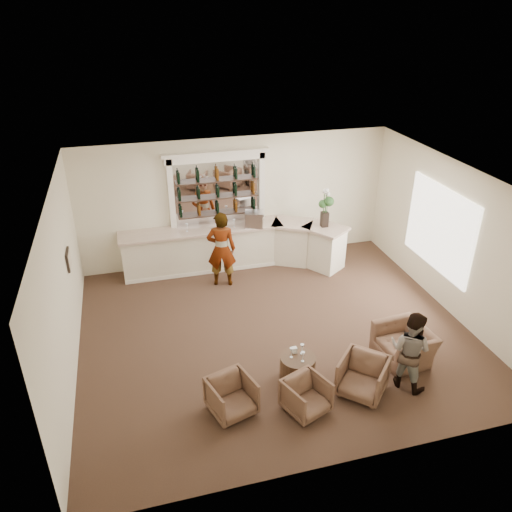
{
  "coord_description": "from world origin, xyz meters",
  "views": [
    {
      "loc": [
        -2.64,
        -8.25,
        6.3
      ],
      "look_at": [
        -0.17,
        0.9,
        1.37
      ],
      "focal_mm": 35.0,
      "sensor_mm": 36.0,
      "label": 1
    }
  ],
  "objects": [
    {
      "name": "bar_counter",
      "position": [
        -0.16,
        3.0,
        0.57
      ],
      "size": [
        5.72,
        1.8,
        1.14
      ],
      "color": "white",
      "rests_on": "ground"
    },
    {
      "name": "flower_vase",
      "position": [
        2.03,
        2.45,
        1.71
      ],
      "size": [
        0.27,
        0.27,
        1.02
      ],
      "color": "black",
      "rests_on": "bar_counter"
    },
    {
      "name": "wine_glass_tbl_b",
      "position": [
        0.06,
        -1.45,
        0.6
      ],
      "size": [
        0.07,
        0.07,
        0.21
      ],
      "primitive_type": null,
      "color": "white",
      "rests_on": "cocktail_table"
    },
    {
      "name": "cocktail_table",
      "position": [
        -0.04,
        -1.53,
        0.25
      ],
      "size": [
        0.65,
        0.65,
        0.5
      ],
      "primitive_type": "cylinder",
      "color": "#472F1F",
      "rests_on": "ground"
    },
    {
      "name": "espresso_machine",
      "position": [
        0.32,
        2.92,
        1.34
      ],
      "size": [
        0.53,
        0.48,
        0.39
      ],
      "primitive_type": "cube",
      "rotation": [
        0.0,
        0.0,
        -0.28
      ],
      "color": "#BBBBC0",
      "rests_on": "bar_counter"
    },
    {
      "name": "guest",
      "position": [
        1.81,
        -2.18,
        0.77
      ],
      "size": [
        0.91,
        0.95,
        1.54
      ],
      "primitive_type": "imported",
      "rotation": [
        0.0,
        0.0,
        2.2
      ],
      "color": "gray",
      "rests_on": "ground"
    },
    {
      "name": "room_shell",
      "position": [
        0.16,
        0.71,
        2.34
      ],
      "size": [
        8.04,
        7.02,
        3.32
      ],
      "color": "#F0E6C7",
      "rests_on": "ground"
    },
    {
      "name": "back_bar_alcove",
      "position": [
        -0.5,
        3.41,
        2.03
      ],
      "size": [
        2.64,
        0.25,
        3.0
      ],
      "color": "white",
      "rests_on": "ground"
    },
    {
      "name": "napkin_holder",
      "position": [
        -0.06,
        -1.39,
        0.56
      ],
      "size": [
        0.08,
        0.08,
        0.12
      ],
      "primitive_type": "cube",
      "color": "white",
      "rests_on": "cocktail_table"
    },
    {
      "name": "armchair_far",
      "position": [
        2.14,
        -1.51,
        0.34
      ],
      "size": [
        1.0,
        1.12,
        0.68
      ],
      "primitive_type": "imported",
      "rotation": [
        0.0,
        0.0,
        -1.48
      ],
      "color": "brown",
      "rests_on": "ground"
    },
    {
      "name": "ground",
      "position": [
        0.0,
        0.0,
        0.0
      ],
      "size": [
        8.0,
        8.0,
        0.0
      ],
      "primitive_type": "plane",
      "color": "#503528",
      "rests_on": "ground"
    },
    {
      "name": "armchair_left",
      "position": [
        -1.39,
        -2.02,
        0.33
      ],
      "size": [
        0.9,
        0.91,
        0.67
      ],
      "primitive_type": "imported",
      "rotation": [
        0.0,
        0.0,
        0.3
      ],
      "color": "brown",
      "rests_on": "ground"
    },
    {
      "name": "armchair_center",
      "position": [
        -0.16,
        -2.33,
        0.32
      ],
      "size": [
        0.88,
        0.89,
        0.63
      ],
      "primitive_type": "imported",
      "rotation": [
        0.0,
        0.0,
        0.38
      ],
      "color": "brown",
      "rests_on": "ground"
    },
    {
      "name": "wine_glass_bar_right",
      "position": [
        -0.18,
        3.01,
        1.25
      ],
      "size": [
        0.07,
        0.07,
        0.21
      ],
      "primitive_type": null,
      "color": "white",
      "rests_on": "bar_counter"
    },
    {
      "name": "sommelier",
      "position": [
        -0.67,
        2.23,
        0.95
      ],
      "size": [
        0.78,
        0.61,
        1.9
      ],
      "primitive_type": "imported",
      "rotation": [
        0.0,
        0.0,
        2.9
      ],
      "color": "gray",
      "rests_on": "ground"
    },
    {
      "name": "wine_glass_bar_left",
      "position": [
        -1.37,
        3.04,
        1.25
      ],
      "size": [
        0.07,
        0.07,
        0.21
      ],
      "primitive_type": null,
      "color": "white",
      "rests_on": "bar_counter"
    },
    {
      "name": "wine_glass_tbl_c",
      "position": [
        0.0,
        -1.66,
        0.6
      ],
      "size": [
        0.07,
        0.07,
        0.21
      ],
      "primitive_type": null,
      "color": "white",
      "rests_on": "cocktail_table"
    },
    {
      "name": "armchair_right",
      "position": [
        0.95,
        -2.17,
        0.36
      ],
      "size": [
        1.11,
        1.11,
        0.72
      ],
      "primitive_type": "imported",
      "rotation": [
        0.0,
        0.0,
        -0.76
      ],
      "color": "brown",
      "rests_on": "ground"
    },
    {
      "name": "wine_glass_tbl_a",
      "position": [
        -0.16,
        -1.5,
        0.6
      ],
      "size": [
        0.07,
        0.07,
        0.21
      ],
      "primitive_type": null,
      "color": "white",
      "rests_on": "cocktail_table"
    }
  ]
}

